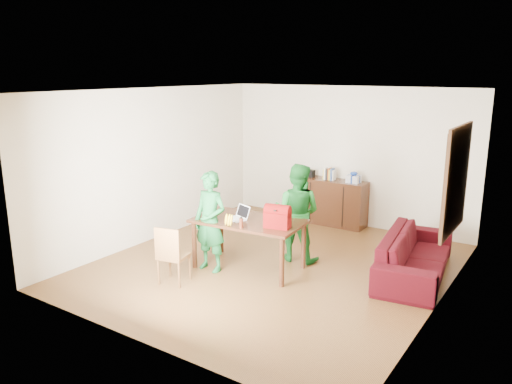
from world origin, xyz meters
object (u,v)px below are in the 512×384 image
Objects in this scene: table at (249,226)px; sofa at (415,255)px; person_far at (297,212)px; laptop at (236,217)px; red_bag at (277,219)px; bottle at (241,222)px; person_near at (210,222)px; chair at (174,266)px.

table reaches higher than sofa.
person_far is 1.02m from laptop.
table is 0.61m from red_bag.
bottle is (0.31, -0.31, 0.04)m from laptop.
red_bag is at bearing -13.24° from table.
person_far is 4.58× the size of laptop.
bottle reaches higher than sofa.
person_near reaches higher than laptop.
person_far is at bearing 47.39° from chair.
chair is 2.12m from person_far.
table is at bearing 50.91° from person_far.
sofa is (2.08, 1.53, -0.54)m from bottle.
red_bag reaches higher than table.
chair is at bearing -151.48° from red_bag.
person_near is (-0.45, -0.38, 0.09)m from table.
table is 2.52m from sofa.
chair is 0.56× the size of person_near.
table is 5.03× the size of laptop.
red_bag is at bearing 17.83° from person_near.
person_near is 0.70× the size of sofa.
sofa is at bearing 24.71° from red_bag.
bottle is at bearing -154.79° from red_bag.
chair is 0.86m from person_near.
chair is 0.54× the size of person_far.
person_far is (1.03, 1.77, 0.54)m from chair.
laptop is at bearing 169.00° from red_bag.
sofa is at bearing 22.06° from table.
red_bag is at bearing 90.48° from person_far.
table is at bearing 109.30° from bottle.
laptop is 0.94× the size of red_bag.
bottle reaches higher than table.
person_near is 0.40m from laptop.
sofa is at bearing 47.17° from laptop.
chair is 2.35× the size of red_bag.
person_near is 9.18× the size of bottle.
person_far is at bearing 52.61° from person_near.
person_near is 1.41m from person_far.
chair is 0.39× the size of sofa.
laptop is 0.44m from bottle.
person_far reaches higher than chair.
table is 0.24m from laptop.
bottle is 0.08× the size of sofa.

